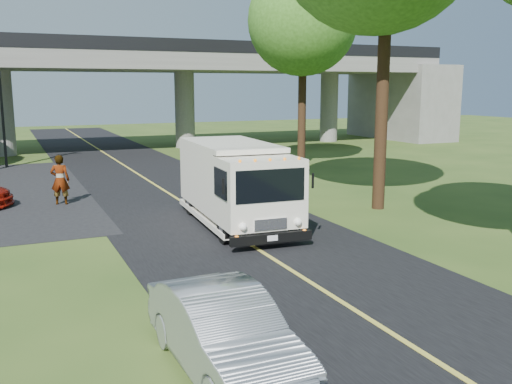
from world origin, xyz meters
TOP-DOWN VIEW (x-y plane):
  - ground at (0.00, 0.00)m, footprint 120.00×120.00m
  - road at (0.00, 10.00)m, footprint 7.00×90.00m
  - lane_line at (0.00, 10.00)m, footprint 0.12×90.00m
  - overpass at (0.00, 32.00)m, footprint 54.00×10.00m
  - traffic_signal at (-6.00, 26.00)m, footprint 0.18×0.22m
  - tree_right_far at (9.21, 19.84)m, footprint 5.77×5.67m
  - step_van at (0.51, 8.69)m, footprint 2.68×6.35m
  - silver_sedan at (-3.20, 0.00)m, footprint 1.49×3.98m
  - pedestrian at (-4.25, 14.35)m, footprint 0.79×0.64m

SIDE VIEW (x-z plane):
  - ground at x=0.00m, z-range 0.00..0.00m
  - road at x=0.00m, z-range 0.00..0.02m
  - lane_line at x=0.00m, z-range 0.03..0.03m
  - silver_sedan at x=-3.20m, z-range 0.00..1.30m
  - pedestrian at x=-4.25m, z-range 0.00..1.89m
  - step_van at x=0.51m, z-range 0.11..2.72m
  - traffic_signal at x=-6.00m, z-range 0.60..5.80m
  - overpass at x=0.00m, z-range 0.91..8.21m
  - tree_right_far at x=9.21m, z-range 2.81..13.80m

